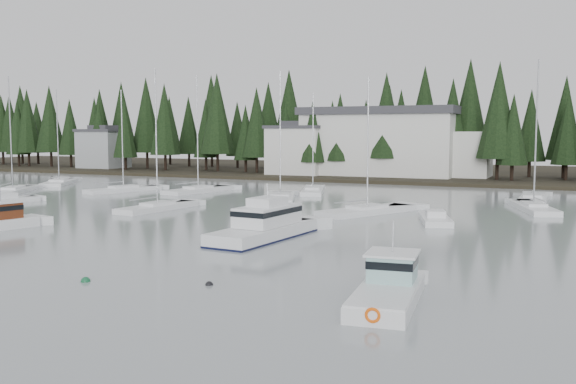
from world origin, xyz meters
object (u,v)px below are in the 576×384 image
Objects in this scene: house_west at (298,149)px; sailboat_0 at (13,192)px; runabout_0 at (5,202)px; runabout_1 at (435,221)px; sailboat_1 at (367,213)px; cabin_cruiser_center at (265,229)px; sailboat_7 at (534,200)px; lobster_boat_teal at (389,292)px; sailboat_10 at (533,210)px; sailboat_12 at (198,191)px; sailboat_2 at (59,184)px; house_far_west at (103,148)px; sailboat_5 at (123,191)px; harbor_inn at (392,142)px; sailboat_9 at (313,192)px; sailboat_4 at (158,209)px; sailboat_3 at (280,200)px.

house_west is 0.65× the size of sailboat_0.
runabout_1 is at bearing -69.33° from runabout_0.
sailboat_1 is (24.50, -41.27, -4.60)m from house_west.
sailboat_7 is (15.85, 33.82, -0.59)m from cabin_cruiser_center.
lobster_boat_teal is (12.38, -13.01, -0.20)m from cabin_cruiser_center.
sailboat_12 is at bearing 67.86° from sailboat_10.
runabout_1 is (-6.94, -12.06, 0.05)m from sailboat_10.
sailboat_0 is at bearing 105.94° from sailboat_7.
runabout_1 is at bearing -54.95° from house_west.
sailboat_1 is at bearing -104.25° from sailboat_12.
sailboat_0 is 1.05× the size of sailboat_2.
house_far_west is (-42.00, 2.00, -0.25)m from house_west.
sailboat_0 reaches higher than sailboat_1.
sailboat_5 is at bearing 101.58° from sailboat_7.
house_far_west is at bearing -178.65° from harbor_inn.
sailboat_1 is 1.90× the size of runabout_1.
cabin_cruiser_center is at bearing 155.68° from sailboat_7.
harbor_inn is at bearing 1.35° from house_far_west.
sailboat_9 is 1.79× the size of runabout_0.
house_far_west is 84.02m from sailboat_7.
sailboat_9 reaches higher than lobster_boat_teal.
sailboat_12 is at bearing -115.73° from harbor_inn.
sailboat_0 reaches higher than house_far_west.
sailboat_0 is 59.88m from sailboat_10.
sailboat_4 is (-29.07, 23.73, -0.39)m from lobster_boat_teal.
sailboat_0 reaches higher than sailboat_4.
sailboat_10 is at bearing -84.05° from sailboat_12.
sailboat_10 is at bearing -176.23° from sailboat_7.
cabin_cruiser_center is 0.82× the size of sailboat_1.
sailboat_3 is 0.98× the size of sailboat_12.
sailboat_4 reaches higher than sailboat_1.
house_west is 47.36m from sailboat_4.
house_far_west is 0.80× the size of cabin_cruiser_center.
sailboat_10 is at bearing -108.47° from sailboat_3.
cabin_cruiser_center reaches higher than runabout_0.
runabout_0 is at bearing -174.02° from sailboat_5.
sailboat_10 reaches higher than sailboat_0.
sailboat_3 is at bearing 27.71° from cabin_cruiser_center.
sailboat_2 reaches higher than cabin_cruiser_center.
sailboat_4 reaches higher than sailboat_5.
sailboat_2 is at bearing -142.60° from harbor_inn.
sailboat_9 is at bearing -22.10° from sailboat_3.
sailboat_5 is at bearing 43.30° from lobster_boat_teal.
sailboat_10 is at bearing -12.13° from lobster_boat_teal.
sailboat_4 reaches higher than sailboat_9.
cabin_cruiser_center is 0.71× the size of sailboat_12.
sailboat_1 reaches higher than cabin_cruiser_center.
sailboat_9 is at bearing 61.81° from sailboat_1.
runabout_0 is at bearing -118.53° from harbor_inn.
sailboat_3 is (-21.92, 36.40, -0.40)m from lobster_boat_teal.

